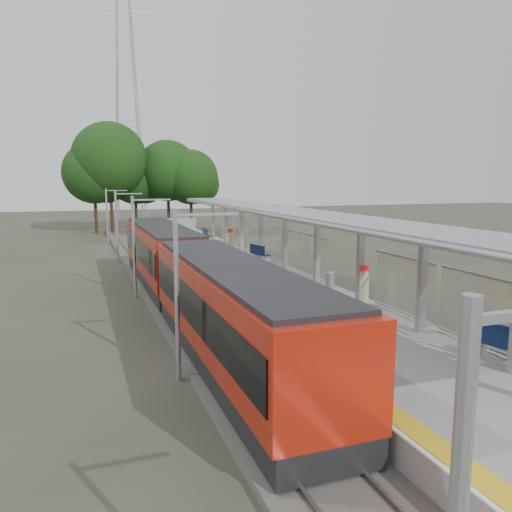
# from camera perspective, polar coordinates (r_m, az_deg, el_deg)

# --- Properties ---
(trackbed) EXTENTS (3.00, 70.00, 0.24)m
(trackbed) POSITION_cam_1_polar(r_m,az_deg,el_deg) (28.91, -10.24, -3.66)
(trackbed) COLOR #59544C
(trackbed) RESTS_ON ground
(platform) EXTENTS (6.00, 50.00, 1.00)m
(platform) POSITION_cam_1_polar(r_m,az_deg,el_deg) (29.88, -1.72, -2.38)
(platform) COLOR gray
(platform) RESTS_ON ground
(tactile_strip) EXTENTS (0.60, 50.00, 0.02)m
(tactile_strip) POSITION_cam_1_polar(r_m,az_deg,el_deg) (29.11, -6.50, -1.70)
(tactile_strip) COLOR gold
(tactile_strip) RESTS_ON platform
(end_fence) EXTENTS (6.00, 0.10, 1.20)m
(end_fence) POSITION_cam_1_polar(r_m,az_deg,el_deg) (53.81, -10.00, 3.63)
(end_fence) COLOR #9EA0A5
(end_fence) RESTS_ON platform
(train) EXTENTS (2.74, 27.60, 3.62)m
(train) POSITION_cam_1_polar(r_m,az_deg,el_deg) (22.71, -7.83, -2.01)
(train) COLOR black
(train) RESTS_ON ground
(canopy) EXTENTS (3.27, 38.00, 3.66)m
(canopy) POSITION_cam_1_polar(r_m,az_deg,el_deg) (26.41, 4.15, 4.24)
(canopy) COLOR #9EA0A5
(canopy) RESTS_ON platform
(pylon) EXTENTS (8.00, 4.00, 38.00)m
(pylon) POSITION_cam_1_polar(r_m,az_deg,el_deg) (82.28, -14.56, 17.37)
(pylon) COLOR #9EA0A5
(pylon) RESTS_ON ground
(tree_cluster) EXTENTS (18.06, 9.75, 12.86)m
(tree_cluster) POSITION_cam_1_polar(r_m,az_deg,el_deg) (61.67, -13.68, 9.59)
(tree_cluster) COLOR #382316
(tree_cluster) RESTS_ON ground
(catenary_masts) EXTENTS (2.08, 48.16, 5.40)m
(catenary_masts) POSITION_cam_1_polar(r_m,az_deg,el_deg) (27.24, -13.61, 1.43)
(catenary_masts) COLOR #9EA0A5
(catenary_masts) RESTS_ON ground
(bench_near) EXTENTS (0.94, 1.78, 1.17)m
(bench_near) POSITION_cam_1_polar(r_m,az_deg,el_deg) (16.23, 25.90, -8.79)
(bench_near) COLOR navy
(bench_near) RESTS_ON platform
(bench_mid) EXTENTS (0.88, 1.68, 1.10)m
(bench_mid) POSITION_cam_1_polar(r_m,az_deg,el_deg) (32.17, 0.34, 0.37)
(bench_mid) COLOR navy
(bench_mid) RESTS_ON platform
(bench_far) EXTENTS (0.53, 1.64, 1.11)m
(bench_far) POSITION_cam_1_polar(r_m,az_deg,el_deg) (43.30, -5.70, 2.50)
(bench_far) COLOR navy
(bench_far) RESTS_ON platform
(info_pillar_near) EXTENTS (0.39, 0.39, 1.74)m
(info_pillar_near) POSITION_cam_1_polar(r_m,az_deg,el_deg) (21.29, 12.24, -3.67)
(info_pillar_near) COLOR beige
(info_pillar_near) RESTS_ON platform
(info_pillar_far) EXTENTS (0.44, 0.44, 1.97)m
(info_pillar_far) POSITION_cam_1_polar(r_m,az_deg,el_deg) (34.05, -2.98, 1.29)
(info_pillar_far) COLOR beige
(info_pillar_far) RESTS_ON platform
(litter_bin) EXTENTS (0.55, 0.55, 0.92)m
(litter_bin) POSITION_cam_1_polar(r_m,az_deg,el_deg) (23.89, 8.45, -2.94)
(litter_bin) COLOR #9EA0A5
(litter_bin) RESTS_ON platform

